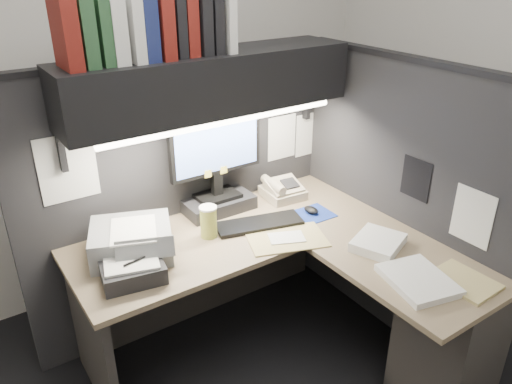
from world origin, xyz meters
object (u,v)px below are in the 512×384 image
Objects in this scene: coffee_cup at (209,223)px; notebook_stack at (132,271)px; monitor at (217,172)px; telephone at (283,190)px; printer at (131,241)px; desk at (341,307)px; keyboard at (259,224)px; overhead_shelf at (210,83)px.

notebook_stack is at bearing -164.24° from coffee_cup.
telephone is (0.41, -0.08, -0.19)m from monitor.
telephone is 0.60× the size of printer.
telephone is at bearing 14.66° from coffee_cup.
desk is 10.31× the size of coffee_cup.
keyboard is (-0.15, 0.52, 0.30)m from desk.
desk is at bearing -73.07° from monitor.
coffee_cup is at bearing -128.72° from overhead_shelf.
printer is at bearing -163.12° from monitor.
coffee_cup is (-0.61, -0.16, 0.04)m from telephone.
overhead_shelf is 0.81m from keyboard.
notebook_stack is (-0.92, 0.44, 0.33)m from desk.
printer reaches higher than keyboard.
overhead_shelf is 0.54m from monitor.
monitor is 2.60× the size of telephone.
printer is at bearing -168.35° from overhead_shelf.
coffee_cup is 0.50m from notebook_stack.
overhead_shelf is 0.72m from coffee_cup.
printer is (-0.84, 0.64, 0.36)m from desk.
telephone is 1.13m from notebook_stack.
telephone is 0.83× the size of notebook_stack.
overhead_shelf is at bearing 26.55° from notebook_stack.
printer is (-1.01, -0.10, 0.03)m from telephone.
coffee_cup reaches higher than keyboard.
keyboard is at bearing 106.45° from desk.
monitor is 0.38m from keyboard.
keyboard is 1.24× the size of printer.
telephone is at bearing 15.14° from notebook_stack.
notebook_stack is (-0.67, -0.38, -0.20)m from monitor.
monitor reaches higher than coffee_cup.
monitor is 2.17× the size of notebook_stack.
monitor is at bearing 37.94° from printer.
notebook_stack reaches higher than keyboard.
monitor is (-0.25, 0.82, 0.53)m from desk.
coffee_cup is at bearing 15.76° from notebook_stack.
coffee_cup is (-0.19, -0.24, -0.16)m from monitor.
keyboard is 2.91× the size of coffee_cup.
coffee_cup is 0.59× the size of notebook_stack.
keyboard is at bearing -141.21° from telephone.
telephone is (0.17, 0.74, 0.33)m from desk.
printer is 0.21m from notebook_stack.
notebook_stack is at bearing -150.61° from monitor.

